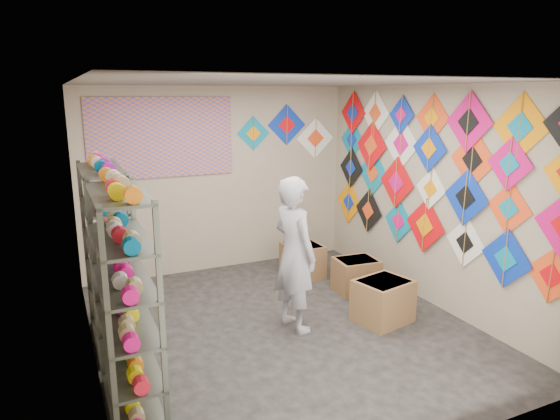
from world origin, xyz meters
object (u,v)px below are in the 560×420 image
shelf_rack_back (108,257)px  carton_a (383,301)px  shelf_rack_front (126,305)px  shopkeeper (294,254)px  carton_b (356,275)px  carton_c (303,260)px

shelf_rack_back → carton_a: size_ratio=3.17×
shelf_rack_front → shelf_rack_back: bearing=90.0°
shelf_rack_back → shopkeeper: (1.90, -0.48, -0.08)m
shelf_rack_front → shelf_rack_back: size_ratio=1.00×
shelf_rack_back → carton_b: bearing=2.2°
carton_a → carton_b: (0.22, 0.90, -0.03)m
shopkeeper → carton_c: (0.83, 1.40, -0.63)m
shelf_rack_back → carton_c: shelf_rack_back is taller
shelf_rack_front → carton_c: bearing=39.1°
shelf_rack_front → carton_c: shelf_rack_front is taller
shelf_rack_back → shopkeeper: bearing=-14.3°
carton_a → shopkeeper: bearing=150.9°
shopkeeper → shelf_rack_front: bearing=102.1°
shelf_rack_front → carton_b: bearing=24.4°
shopkeeper → carton_c: 1.75m
shopkeeper → carton_a: size_ratio=2.90×
shopkeeper → carton_b: (1.22, 0.60, -0.65)m
carton_a → carton_c: (-0.18, 1.70, -0.01)m
shelf_rack_front → carton_a: size_ratio=3.17×
shelf_rack_back → carton_c: (2.73, 0.92, -0.71)m
shelf_rack_back → carton_a: shelf_rack_back is taller
shelf_rack_front → carton_a: shelf_rack_front is taller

